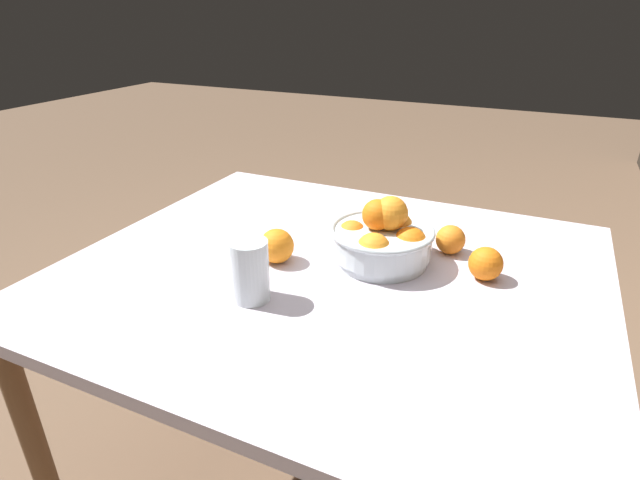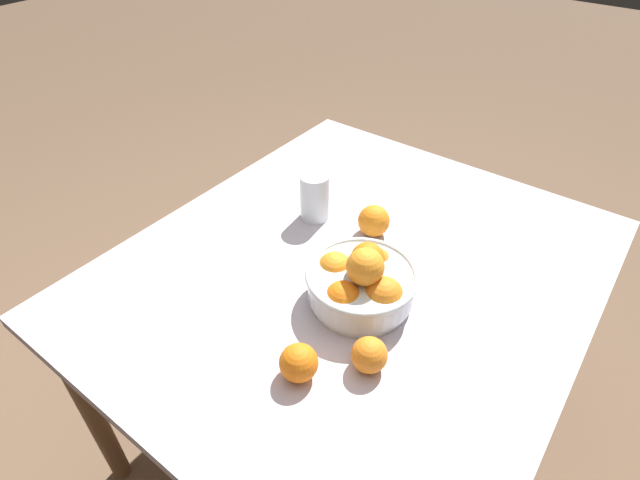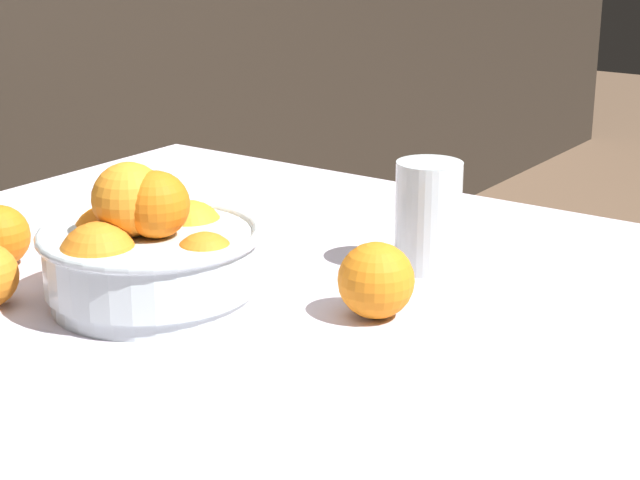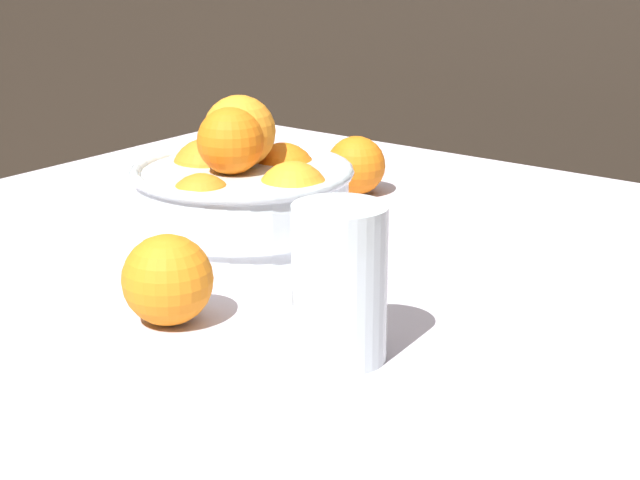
{
  "view_description": "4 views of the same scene",
  "coord_description": "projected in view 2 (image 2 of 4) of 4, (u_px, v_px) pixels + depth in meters",
  "views": [
    {
      "loc": [
        0.92,
        0.39,
        1.25
      ],
      "look_at": [
        0.03,
        -0.02,
        0.78
      ],
      "focal_mm": 28.0,
      "sensor_mm": 36.0,
      "label": 1
    },
    {
      "loc": [
        -0.46,
        0.75,
        1.49
      ],
      "look_at": [
        0.09,
        0.02,
        0.75
      ],
      "focal_mm": 28.0,
      "sensor_mm": 36.0,
      "label": 2
    },
    {
      "loc": [
        -0.85,
        -0.67,
        1.12
      ],
      "look_at": [
        0.05,
        -0.04,
        0.76
      ],
      "focal_mm": 60.0,
      "sensor_mm": 36.0,
      "label": 3
    },
    {
      "loc": [
        0.66,
        -0.74,
        1.06
      ],
      "look_at": [
        0.07,
        0.03,
        0.75
      ],
      "focal_mm": 60.0,
      "sensor_mm": 36.0,
      "label": 4
    }
  ],
  "objects": [
    {
      "name": "ground_plane",
      "position": [
        345.0,
        425.0,
        1.62
      ],
      "size": [
        12.0,
        12.0,
        0.0
      ],
      "primitive_type": "plane",
      "color": "brown"
    },
    {
      "name": "dining_table",
      "position": [
        353.0,
        286.0,
        1.22
      ],
      "size": [
        1.02,
        1.18,
        0.7
      ],
      "color": "silver",
      "rests_on": "ground_plane"
    },
    {
      "name": "fruit_bowl",
      "position": [
        361.0,
        282.0,
        1.05
      ],
      "size": [
        0.24,
        0.24,
        0.16
      ],
      "color": "silver",
      "rests_on": "dining_table"
    },
    {
      "name": "juice_glass",
      "position": [
        315.0,
        198.0,
        1.29
      ],
      "size": [
        0.08,
        0.08,
        0.13
      ],
      "color": "#F4A314",
      "rests_on": "dining_table"
    },
    {
      "name": "orange_loose_near_bowl",
      "position": [
        374.0,
        221.0,
        1.25
      ],
      "size": [
        0.08,
        0.08,
        0.08
      ],
      "primitive_type": "sphere",
      "color": "orange",
      "rests_on": "dining_table"
    },
    {
      "name": "orange_loose_front",
      "position": [
        369.0,
        355.0,
        0.93
      ],
      "size": [
        0.07,
        0.07,
        0.07
      ],
      "primitive_type": "sphere",
      "color": "orange",
      "rests_on": "dining_table"
    },
    {
      "name": "orange_loose_aside",
      "position": [
        299.0,
        363.0,
        0.92
      ],
      "size": [
        0.07,
        0.07,
        0.07
      ],
      "primitive_type": "sphere",
      "color": "orange",
      "rests_on": "dining_table"
    }
  ]
}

